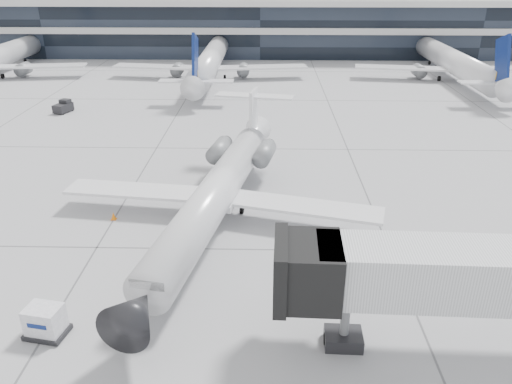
{
  "coord_description": "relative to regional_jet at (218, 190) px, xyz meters",
  "views": [
    {
      "loc": [
        1.63,
        -29.09,
        17.87
      ],
      "look_at": [
        0.83,
        3.7,
        2.6
      ],
      "focal_mm": 35.0,
      "sensor_mm": 36.0,
      "label": 1
    }
  ],
  "objects": [
    {
      "name": "jet_bridge",
      "position": [
        14.52,
        -13.85,
        2.07
      ],
      "size": [
        19.09,
        4.38,
        6.14
      ],
      "rotation": [
        0.0,
        0.0,
        -0.03
      ],
      "color": "#ADB0B2",
      "rests_on": "ground"
    },
    {
      "name": "ground",
      "position": [
        2.0,
        -4.48,
        -2.4
      ],
      "size": [
        220.0,
        220.0,
        0.0
      ],
      "primitive_type": "plane",
      "color": "#98989B",
      "rests_on": "ground"
    },
    {
      "name": "bg_jet_right",
      "position": [
        34.0,
        50.52,
        -2.4
      ],
      "size": [
        32.0,
        40.0,
        9.6
      ],
      "primitive_type": null,
      "color": "silver",
      "rests_on": "ground"
    },
    {
      "name": "traffic_cone",
      "position": [
        -7.99,
        -0.38,
        -2.12
      ],
      "size": [
        0.45,
        0.45,
        0.59
      ],
      "rotation": [
        0.0,
        0.0,
        -0.14
      ],
      "color": "orange",
      "rests_on": "ground"
    },
    {
      "name": "terminal",
      "position": [
        2.0,
        77.52,
        2.6
      ],
      "size": [
        170.0,
        22.0,
        10.0
      ],
      "primitive_type": "cube",
      "color": "black",
      "rests_on": "ground"
    },
    {
      "name": "regional_jet",
      "position": [
        0.0,
        0.0,
        0.0
      ],
      "size": [
        24.28,
        30.26,
        7.02
      ],
      "rotation": [
        0.0,
        0.0,
        -0.19
      ],
      "color": "silver",
      "rests_on": "ground"
    },
    {
      "name": "cargo_uld",
      "position": [
        -7.82,
        -13.24,
        -1.55
      ],
      "size": [
        2.31,
        1.88,
        1.69
      ],
      "rotation": [
        0.0,
        0.0,
        -0.18
      ],
      "color": "black",
      "rests_on": "ground"
    },
    {
      "name": "far_tug",
      "position": [
        -22.76,
        28.74,
        -1.69
      ],
      "size": [
        2.15,
        2.81,
        1.58
      ],
      "rotation": [
        0.0,
        0.0,
        -0.31
      ],
      "color": "black",
      "rests_on": "ground"
    },
    {
      "name": "bg_jet_center",
      "position": [
        -6.0,
        50.52,
        -2.4
      ],
      "size": [
        32.0,
        40.0,
        9.6
      ],
      "primitive_type": null,
      "color": "silver",
      "rests_on": "ground"
    }
  ]
}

